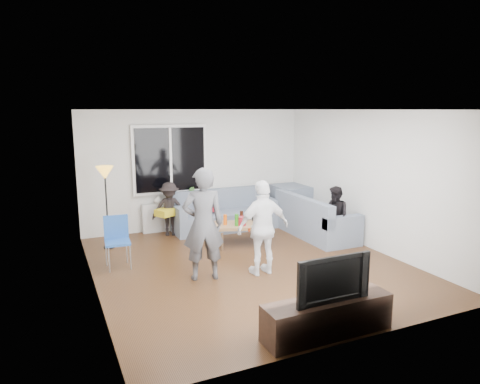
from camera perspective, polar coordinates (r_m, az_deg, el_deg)
name	(u,v)px	position (r m, az deg, el deg)	size (l,w,h in m)	color
floor	(249,266)	(7.58, 1.18, -9.56)	(5.00, 5.50, 0.04)	#56351C
ceiling	(250,108)	(7.11, 1.27, 10.82)	(5.00, 5.50, 0.04)	white
wall_back	(196,169)	(9.77, -5.76, 2.99)	(5.00, 0.04, 2.60)	silver
wall_front	(359,232)	(4.93, 15.20, -5.04)	(5.00, 0.04, 2.60)	silver
wall_left	(89,203)	(6.57, -19.05, -1.35)	(0.04, 5.50, 2.60)	silver
wall_right	(370,180)	(8.60, 16.58, 1.53)	(0.04, 5.50, 2.60)	silver
window_frame	(170,159)	(9.49, -9.08, 4.20)	(1.62, 0.06, 1.47)	white
window_glass	(171,160)	(9.45, -9.02, 4.18)	(1.50, 0.02, 1.35)	black
window_mullion	(171,160)	(9.45, -9.00, 4.17)	(0.05, 0.03, 1.35)	white
radiator	(172,216)	(9.67, -8.80, -3.14)	(1.30, 0.12, 0.62)	silver
potted_plant	(191,194)	(9.66, -6.45, -0.23)	(0.18, 0.14, 0.33)	#3D702C
vase	(158,199)	(9.48, -10.58, -0.96)	(0.18, 0.18, 0.19)	silver
sofa_back_section	(225,210)	(9.63, -1.99, -2.37)	(2.30, 0.85, 0.85)	slate
sofa_right_section	(316,216)	(9.26, 9.87, -3.07)	(0.85, 2.00, 0.85)	slate
sofa_corner	(293,203)	(10.39, 6.88, -1.47)	(0.85, 0.85, 0.85)	slate
cushion_yellow	(166,212)	(9.19, -9.58, -2.62)	(0.38, 0.32, 0.14)	yellow
cushion_red	(207,207)	(9.53, -4.28, -2.01)	(0.36, 0.30, 0.13)	maroon
coffee_table	(241,234)	(8.64, 0.14, -5.45)	(1.10, 0.60, 0.40)	#AC7E53
pitcher	(241,221)	(8.47, 0.20, -3.79)	(0.17, 0.17, 0.17)	maroon
side_chair	(118,243)	(7.58, -15.64, -6.39)	(0.40, 0.40, 0.86)	#2756A9
floor_lamp	(107,208)	(8.61, -16.94, -2.00)	(0.32, 0.32, 1.56)	gold
player_left	(203,224)	(6.74, -4.82, -4.20)	(0.64, 0.42, 1.75)	#494A4E
player_right	(263,228)	(6.97, 3.03, -4.67)	(0.89, 0.37, 1.52)	white
spectator_right	(335,216)	(8.70, 12.31, -3.04)	(0.56, 0.43, 1.15)	black
spectator_back	(170,209)	(9.25, -9.14, -2.19)	(0.73, 0.42, 1.12)	black
tv_console	(327,317)	(5.42, 11.31, -15.65)	(1.60, 0.40, 0.44)	#36221B
television	(329,277)	(5.22, 11.51, -10.76)	(0.96, 0.13, 0.55)	black
bottle_d	(256,219)	(8.57, 2.05, -3.47)	(0.07, 0.07, 0.22)	orange
bottle_a	(225,220)	(8.50, -1.95, -3.62)	(0.07, 0.07, 0.20)	#EB5A0D
bottle_c	(242,216)	(8.72, 0.20, -3.19)	(0.07, 0.07, 0.22)	black
bottle_b	(237,220)	(8.42, -0.43, -3.66)	(0.08, 0.08, 0.23)	#258217
bottle_e	(254,216)	(8.80, 1.79, -3.18)	(0.07, 0.07, 0.19)	black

